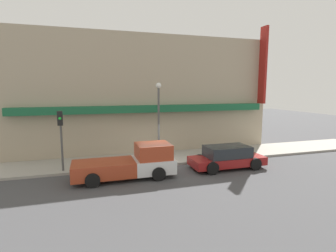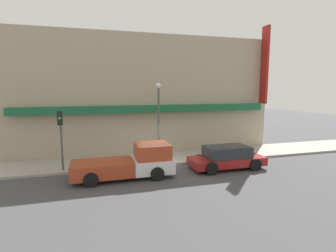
% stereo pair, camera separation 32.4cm
% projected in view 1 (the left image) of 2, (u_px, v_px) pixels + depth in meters
% --- Properties ---
extents(ground_plane, '(80.00, 80.00, 0.00)m').
position_uv_depth(ground_plane, '(160.00, 167.00, 16.27)').
color(ground_plane, '#424244').
extents(sidewalk, '(36.00, 3.40, 0.15)m').
position_uv_depth(sidewalk, '(154.00, 159.00, 17.86)').
color(sidewalk, '#9E998E').
rests_on(sidewalk, ground).
extents(building, '(19.80, 3.80, 9.70)m').
position_uv_depth(building, '(143.00, 95.00, 20.28)').
color(building, tan).
rests_on(building, ground).
extents(pickup_truck, '(5.41, 2.13, 1.81)m').
position_uv_depth(pickup_truck, '(131.00, 163.00, 14.23)').
color(pickup_truck, silver).
rests_on(pickup_truck, ground).
extents(parked_car, '(4.56, 2.00, 1.37)m').
position_uv_depth(parked_car, '(227.00, 157.00, 15.96)').
color(parked_car, maroon).
rests_on(parked_car, ground).
extents(fire_hydrant, '(0.17, 0.17, 0.72)m').
position_uv_depth(fire_hydrant, '(203.00, 152.00, 17.92)').
color(fire_hydrant, red).
rests_on(fire_hydrant, sidewalk).
extents(street_lamp, '(0.36, 0.36, 5.06)m').
position_uv_depth(street_lamp, '(159.00, 111.00, 17.13)').
color(street_lamp, '#4C4C4C').
rests_on(street_lamp, sidewalk).
extents(traffic_light, '(0.28, 0.42, 3.44)m').
position_uv_depth(traffic_light, '(61.00, 130.00, 14.63)').
color(traffic_light, '#4C4C4C').
rests_on(traffic_light, sidewalk).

